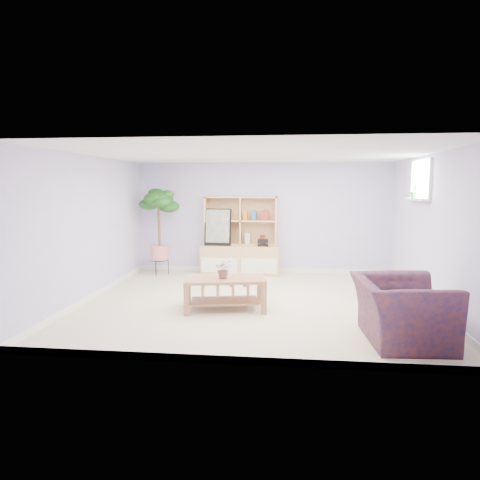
# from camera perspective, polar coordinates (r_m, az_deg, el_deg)

# --- Properties ---
(floor) EXTENTS (5.50, 5.00, 0.01)m
(floor) POSITION_cam_1_polar(r_m,az_deg,el_deg) (7.12, 1.88, -8.27)
(floor) COLOR beige
(floor) RESTS_ON ground
(ceiling) EXTENTS (5.50, 5.00, 0.01)m
(ceiling) POSITION_cam_1_polar(r_m,az_deg,el_deg) (6.87, 1.96, 11.39)
(ceiling) COLOR white
(ceiling) RESTS_ON walls
(walls) EXTENTS (5.51, 5.01, 2.40)m
(walls) POSITION_cam_1_polar(r_m,az_deg,el_deg) (6.89, 1.92, 1.39)
(walls) COLOR #D5C9FF
(walls) RESTS_ON floor
(baseboard) EXTENTS (5.50, 5.00, 0.10)m
(baseboard) POSITION_cam_1_polar(r_m,az_deg,el_deg) (7.10, 1.88, -7.88)
(baseboard) COLOR white
(baseboard) RESTS_ON floor
(window) EXTENTS (0.10, 0.98, 0.68)m
(window) POSITION_cam_1_polar(r_m,az_deg,el_deg) (7.76, 23.02, 7.39)
(window) COLOR white
(window) RESTS_ON walls
(window_sill) EXTENTS (0.14, 1.00, 0.04)m
(window_sill) POSITION_cam_1_polar(r_m,az_deg,el_deg) (7.75, 22.48, 5.05)
(window_sill) COLOR white
(window_sill) RESTS_ON walls
(storage_unit) EXTENTS (1.67, 0.57, 1.67)m
(storage_unit) POSITION_cam_1_polar(r_m,az_deg,el_deg) (9.19, 0.03, 0.59)
(storage_unit) COLOR tan
(storage_unit) RESTS_ON floor
(poster) EXTENTS (0.58, 0.15, 0.79)m
(poster) POSITION_cam_1_polar(r_m,az_deg,el_deg) (9.17, -2.97, 1.74)
(poster) COLOR gold
(poster) RESTS_ON storage_unit
(toy_truck) EXTENTS (0.33, 0.24, 0.17)m
(toy_truck) POSITION_cam_1_polar(r_m,az_deg,el_deg) (9.08, 3.07, -0.30)
(toy_truck) COLOR black
(toy_truck) RESTS_ON storage_unit
(coffee_table) EXTENTS (1.33, 0.88, 0.50)m
(coffee_table) POSITION_cam_1_polar(r_m,az_deg,el_deg) (6.66, -2.06, -7.12)
(coffee_table) COLOR #996C4D
(coffee_table) RESTS_ON floor
(table_plant) EXTENTS (0.29, 0.27, 0.28)m
(table_plant) POSITION_cam_1_polar(r_m,az_deg,el_deg) (6.52, -2.18, -3.90)
(table_plant) COLOR #25662C
(table_plant) RESTS_ON coffee_table
(floor_tree) EXTENTS (0.86, 0.86, 1.85)m
(floor_tree) POSITION_cam_1_polar(r_m,az_deg,el_deg) (9.24, -10.72, 1.05)
(floor_tree) COLOR #174011
(floor_tree) RESTS_ON floor
(armchair) EXTENTS (1.11, 1.26, 0.89)m
(armchair) POSITION_cam_1_polar(r_m,az_deg,el_deg) (5.64, 20.71, -8.26)
(armchair) COLOR #1B1D46
(armchair) RESTS_ON floor
(sill_plant) EXTENTS (0.14, 0.12, 0.22)m
(sill_plant) POSITION_cam_1_polar(r_m,az_deg,el_deg) (7.91, 22.17, 6.04)
(sill_plant) COLOR #174011
(sill_plant) RESTS_ON window_sill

